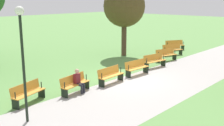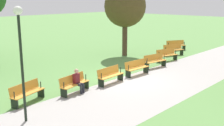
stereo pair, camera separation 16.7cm
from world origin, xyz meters
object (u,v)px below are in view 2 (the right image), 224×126
bench_2 (167,55)px  lamp_post (20,44)px  bench_0 (176,45)px  bench_4 (136,67)px  bench_5 (110,75)px  tree_3 (125,7)px  bench_3 (155,61)px  bench_1 (173,50)px  bench_7 (27,92)px  bench_6 (74,83)px  person_seated (78,80)px

bench_2 → lamp_post: lamp_post is taller
bench_0 → bench_4: (8.99, 2.51, 0.00)m
bench_5 → tree_3: bearing=-148.8°
bench_0 → bench_3: (6.65, 2.25, 0.00)m
bench_1 → lamp_post: lamp_post is taller
bench_7 → bench_4: bearing=158.1°
bench_2 → bench_6: 9.34m
bench_2 → bench_4: size_ratio=1.02×
bench_6 → bench_4: bearing=167.5°
tree_3 → bench_5: bearing=34.4°
bench_0 → bench_3: same height
bench_1 → lamp_post: 15.34m
bench_5 → bench_6: size_ratio=0.98×
bench_4 → bench_6: (4.69, -0.26, 0.00)m
tree_3 → bench_6: bearing=25.4°
bench_1 → bench_6: (11.55, 1.26, 0.00)m
bench_2 → person_seated: size_ratio=1.52×
tree_3 → bench_4: bearing=47.0°
bench_6 → bench_5: bearing=164.3°
bench_4 → bench_5: 2.35m
tree_3 → bench_3: bearing=66.5°
bench_6 → bench_7: same height
bench_1 → bench_5: size_ratio=1.01×
bench_1 → tree_3: (2.70, -2.94, 3.46)m
bench_3 → bench_7: (9.32, -0.51, 0.00)m
bench_2 → bench_6: bearing=18.8°
bench_7 → tree_3: (-11.15, -3.69, 3.46)m
bench_2 → tree_3: 5.08m
bench_1 → bench_3: 4.69m
bench_3 → tree_3: 5.74m
person_seated → bench_7: bearing=-23.8°
bench_2 → bench_1: bearing=-145.6°
bench_5 → person_seated: person_seated is taller
bench_5 → tree_3: 8.62m
bench_0 → bench_4: size_ratio=0.99×
bench_2 → bench_7: 11.62m
bench_0 → tree_3: tree_3 is taller
bench_2 → bench_6: size_ratio=1.00×
bench_0 → bench_2: bearing=50.1°
bench_0 → lamp_post: bearing=39.7°
bench_6 → bench_7: bearing=-21.9°
bench_3 → bench_7: size_ratio=1.00×
bench_6 → person_seated: person_seated is taller
bench_6 → lamp_post: 4.38m
bench_3 → bench_4: same height
bench_6 → bench_7: 2.35m
bench_0 → bench_4: same height
bench_0 → bench_1: (2.13, 0.99, 0.00)m
bench_1 → person_seated: size_ratio=1.51×
bench_7 → bench_2: bearing=164.3°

